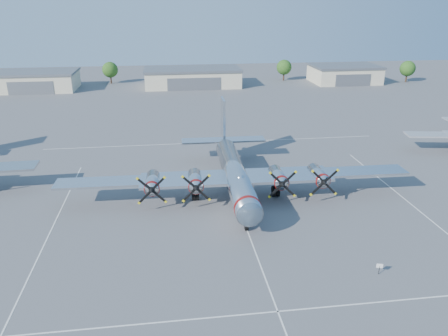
{
  "coord_description": "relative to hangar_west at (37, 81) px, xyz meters",
  "views": [
    {
      "loc": [
        -8.47,
        -50.83,
        24.28
      ],
      "look_at": [
        -1.06,
        3.53,
        3.2
      ],
      "focal_mm": 35.0,
      "sensor_mm": 36.0,
      "label": 1
    }
  ],
  "objects": [
    {
      "name": "main_bomber_b29",
      "position": [
        45.16,
        -79.3,
        -2.71
      ],
      "size": [
        45.95,
        31.98,
        10.01
      ],
      "primitive_type": null,
      "rotation": [
        0.0,
        0.0,
        -0.02
      ],
      "color": "silver",
      "rests_on": "ground"
    },
    {
      "name": "hangar_center",
      "position": [
        45.0,
        -0.0,
        -0.0
      ],
      "size": [
        28.6,
        14.6,
        5.4
      ],
      "color": "beige",
      "rests_on": "ground"
    },
    {
      "name": "hangar_east",
      "position": [
        93.0,
        0.0,
        0.0
      ],
      "size": [
        20.6,
        14.6,
        5.4
      ],
      "color": "beige",
      "rests_on": "ground"
    },
    {
      "name": "info_placard",
      "position": [
        55.81,
        -100.05,
        -1.91
      ],
      "size": [
        0.58,
        0.21,
        1.14
      ],
      "rotation": [
        0.0,
        0.0,
        -0.29
      ],
      "color": "black",
      "rests_on": "ground"
    },
    {
      "name": "ground",
      "position": [
        45.0,
        -81.96,
        -2.71
      ],
      "size": [
        260.0,
        260.0,
        0.0
      ],
      "primitive_type": "plane",
      "color": "#57575A",
      "rests_on": "ground"
    },
    {
      "name": "parking_lines",
      "position": [
        45.0,
        -83.71,
        -2.71
      ],
      "size": [
        60.0,
        50.08,
        0.01
      ],
      "color": "silver",
      "rests_on": "ground"
    },
    {
      "name": "tree_west",
      "position": [
        20.0,
        8.04,
        1.51
      ],
      "size": [
        4.8,
        4.8,
        6.64
      ],
      "color": "#382619",
      "rests_on": "ground"
    },
    {
      "name": "tree_east",
      "position": [
        75.0,
        6.04,
        1.51
      ],
      "size": [
        4.8,
        4.8,
        6.64
      ],
      "color": "#382619",
      "rests_on": "ground"
    },
    {
      "name": "hangar_west",
      "position": [
        0.0,
        0.0,
        0.0
      ],
      "size": [
        22.6,
        14.6,
        5.4
      ],
      "color": "beige",
      "rests_on": "ground"
    },
    {
      "name": "tree_far_east",
      "position": [
        113.0,
        -1.96,
        1.51
      ],
      "size": [
        4.8,
        4.8,
        6.64
      ],
      "color": "#382619",
      "rests_on": "ground"
    }
  ]
}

